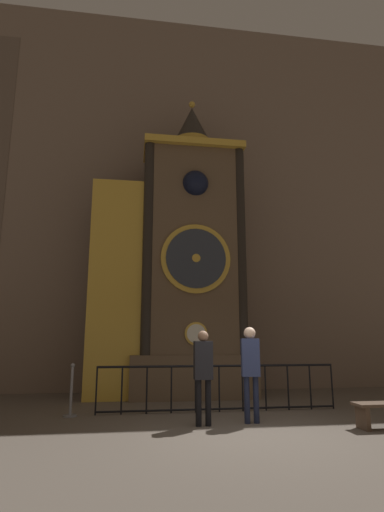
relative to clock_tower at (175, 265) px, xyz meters
The scene contains 7 objects.
ground_plane 5.78m from the clock_tower, 78.36° to the right, with size 28.00×28.00×0.00m, color brown.
cathedral_back_wall 3.25m from the clock_tower, 60.07° to the left, with size 24.00×0.32×12.90m.
clock_tower is the anchor object (origin of this frame).
railing_fence 3.94m from the clock_tower, 71.97° to the right, with size 5.31×0.05×0.99m.
visitor_near 4.51m from the clock_tower, 87.43° to the right, with size 0.34×0.22×1.71m.
visitor_far 4.53m from the clock_tower, 72.75° to the right, with size 0.37×0.27×1.78m.
stanchion_post 4.71m from the clock_tower, 134.87° to the right, with size 0.28×0.28×1.06m.
Camera 1 is at (-2.07, -6.89, 1.57)m, focal length 28.00 mm.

